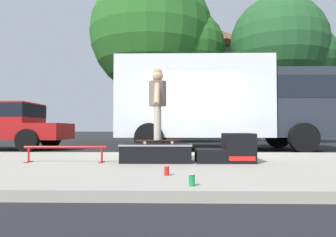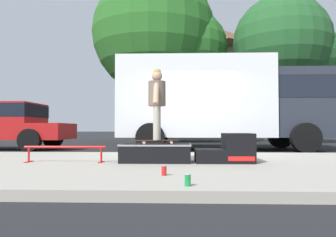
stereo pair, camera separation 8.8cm
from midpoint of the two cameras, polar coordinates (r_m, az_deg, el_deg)
ground_plane at (r=8.61m, az=5.04°, el=-6.69°), size 140.00×140.00×0.00m
sidewalk_slab at (r=5.62m, az=6.64°, el=-8.64°), size 50.00×5.00×0.12m
skate_box at (r=5.75m, az=-1.81°, el=-6.13°), size 1.27×0.71×0.33m
kicker_ramp at (r=5.81m, az=11.44°, el=-5.66°), size 1.03×0.68×0.52m
grind_rail at (r=5.97m, az=-17.83°, el=-5.45°), size 1.48×0.28×0.30m
skateboard at (r=5.75m, az=-1.59°, el=-4.06°), size 0.80×0.37×0.07m
skater_kid at (r=5.78m, az=-1.58°, el=3.76°), size 0.32×0.68×1.32m
soda_can at (r=3.37m, az=4.36°, el=-11.10°), size 0.07×0.07×0.13m
soda_can_b at (r=4.10m, az=-0.10°, el=-9.46°), size 0.07×0.07×0.13m
box_truck at (r=10.91m, az=10.11°, el=3.29°), size 6.91×2.63×3.05m
street_tree_main at (r=16.39m, az=20.96°, el=12.05°), size 5.05×4.59×7.07m
street_tree_neighbour at (r=16.36m, az=-1.11°, el=14.53°), size 6.75×6.14×8.59m
house_behind at (r=24.11m, az=9.14°, el=6.55°), size 9.54×8.22×8.40m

